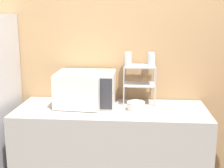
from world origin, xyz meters
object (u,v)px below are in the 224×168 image
(glass_front_left, at_px, (128,60))
(glass_back_right, at_px, (151,58))
(glass_front_right, at_px, (152,60))
(glass_back_left, at_px, (128,58))
(microwave, at_px, (86,89))
(bowl, at_px, (136,106))
(dish_rack, at_px, (140,76))

(glass_front_left, bearing_deg, glass_back_right, 33.52)
(glass_front_right, relative_size, glass_back_left, 1.00)
(microwave, height_order, bowl, microwave)
(dish_rack, height_order, glass_back_right, glass_back_right)
(microwave, xyz_separation_m, glass_front_right, (0.59, 0.04, 0.26))
(dish_rack, bearing_deg, microwave, -167.63)
(dish_rack, relative_size, glass_front_left, 3.06)
(glass_front_right, distance_m, glass_back_left, 0.25)
(dish_rack, distance_m, bowl, 0.32)
(glass_front_right, bearing_deg, glass_back_right, 89.41)
(bowl, bearing_deg, glass_front_right, 51.18)
(microwave, xyz_separation_m, glass_back_left, (0.38, 0.18, 0.26))
(glass_back_right, bearing_deg, bowl, -113.65)
(dish_rack, height_order, glass_front_left, glass_front_left)
(glass_back_left, height_order, bowl, glass_back_left)
(glass_back_left, bearing_deg, glass_front_right, -32.62)
(glass_front_left, distance_m, glass_front_right, 0.21)
(glass_front_right, relative_size, bowl, 0.76)
(glass_front_left, relative_size, glass_back_right, 1.00)
(glass_back_right, distance_m, bowl, 0.50)
(microwave, xyz_separation_m, glass_front_left, (0.39, 0.04, 0.26))
(glass_front_left, xyz_separation_m, glass_back_right, (0.21, 0.14, 0.00))
(glass_front_right, bearing_deg, glass_back_left, 147.38)
(dish_rack, relative_size, glass_back_right, 3.06)
(glass_front_right, bearing_deg, glass_front_left, 179.99)
(microwave, height_order, dish_rack, dish_rack)
(dish_rack, distance_m, glass_front_right, 0.20)
(dish_rack, height_order, bowl, dish_rack)
(glass_back_left, bearing_deg, dish_rack, -32.14)
(glass_back_right, bearing_deg, microwave, -163.18)
(glass_back_right, xyz_separation_m, glass_front_right, (-0.00, -0.14, 0.00))
(glass_back_right, height_order, glass_front_right, same)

